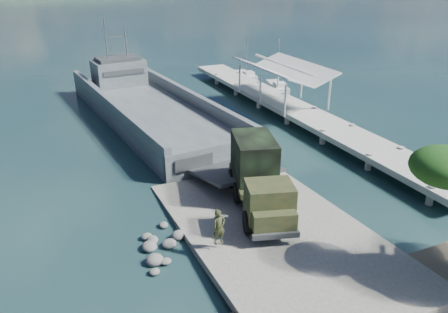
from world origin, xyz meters
TOP-DOWN VIEW (x-y plane):
  - ground at (0.00, 0.00)m, footprint 1400.00×1400.00m
  - boat_ramp at (0.00, -1.00)m, footprint 10.00×18.00m
  - shoreline_rocks at (-6.20, 0.50)m, footprint 3.20×5.60m
  - pier at (13.00, 18.77)m, footprint 6.40×44.00m
  - landing_craft at (-0.94, 22.70)m, footprint 11.53×34.73m
  - military_truck at (0.45, 1.94)m, footprint 4.99×9.11m
  - soldier at (-3.78, -1.48)m, footprint 0.80×0.58m
  - sailboat_near at (17.41, 28.00)m, footprint 2.78×5.68m
  - sailboat_far at (16.72, 35.57)m, footprint 1.86×5.18m

SIDE VIEW (x-z plane):
  - ground at x=0.00m, z-range 0.00..0.00m
  - shoreline_rocks at x=-6.20m, z-range -0.45..0.45m
  - boat_ramp at x=0.00m, z-range 0.00..0.50m
  - sailboat_far at x=16.72m, z-range -2.76..3.42m
  - sailboat_near at x=17.41m, z-range -2.97..3.68m
  - landing_craft at x=-0.94m, z-range -4.24..5.90m
  - soldier at x=-3.78m, z-range 0.50..2.53m
  - pier at x=13.00m, z-range -1.45..4.65m
  - military_truck at x=0.45m, z-range 0.49..4.54m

